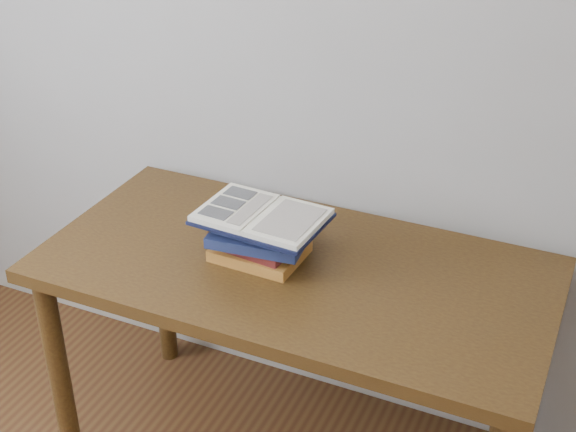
% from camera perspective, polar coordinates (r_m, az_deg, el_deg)
% --- Properties ---
extents(desk, '(1.34, 0.67, 0.72)m').
position_cam_1_polar(desk, '(2.16, 0.46, -5.63)').
color(desk, '#4A3212').
rests_on(desk, ground).
extents(book_stack, '(0.26, 0.20, 0.12)m').
position_cam_1_polar(book_stack, '(2.10, -2.05, -1.63)').
color(book_stack, '#BB802A').
rests_on(book_stack, desk).
extents(open_book, '(0.33, 0.24, 0.03)m').
position_cam_1_polar(open_book, '(2.06, -1.87, -0.01)').
color(open_book, black).
rests_on(open_book, book_stack).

